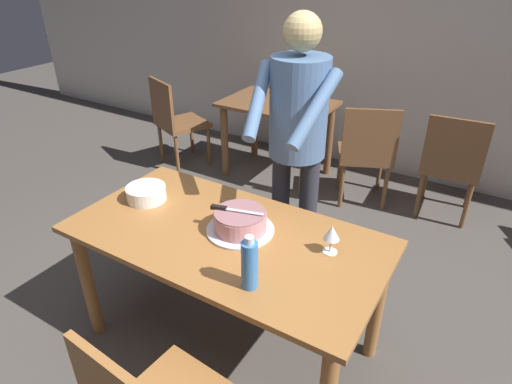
# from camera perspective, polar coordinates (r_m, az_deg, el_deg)

# --- Properties ---
(ground_plane) EXTENTS (14.00, 14.00, 0.00)m
(ground_plane) POSITION_cam_1_polar(r_m,az_deg,el_deg) (2.66, -3.43, -18.83)
(ground_plane) COLOR #4C4742
(back_wall) EXTENTS (10.00, 0.12, 2.70)m
(back_wall) POSITION_cam_1_polar(r_m,az_deg,el_deg) (4.32, 18.00, 19.60)
(back_wall) COLOR beige
(back_wall) RESTS_ON ground_plane
(main_dining_table) EXTENTS (1.58, 0.82, 0.75)m
(main_dining_table) POSITION_cam_1_polar(r_m,az_deg,el_deg) (2.23, -3.91, -7.88)
(main_dining_table) COLOR #9E6633
(main_dining_table) RESTS_ON ground_plane
(cake_on_platter) EXTENTS (0.34, 0.34, 0.11)m
(cake_on_platter) POSITION_cam_1_polar(r_m,az_deg,el_deg) (2.15, -2.08, -3.96)
(cake_on_platter) COLOR silver
(cake_on_platter) RESTS_ON main_dining_table
(cake_knife) EXTENTS (0.27, 0.09, 0.02)m
(cake_knife) POSITION_cam_1_polar(r_m,az_deg,el_deg) (2.14, -3.94, -2.21)
(cake_knife) COLOR silver
(cake_knife) RESTS_ON cake_on_platter
(plate_stack) EXTENTS (0.22, 0.22, 0.08)m
(plate_stack) POSITION_cam_1_polar(r_m,az_deg,el_deg) (2.50, -14.18, -0.14)
(plate_stack) COLOR white
(plate_stack) RESTS_ON main_dining_table
(wine_glass_near) EXTENTS (0.08, 0.08, 0.14)m
(wine_glass_near) POSITION_cam_1_polar(r_m,az_deg,el_deg) (2.01, 9.88, -5.40)
(wine_glass_near) COLOR silver
(wine_glass_near) RESTS_ON main_dining_table
(water_bottle) EXTENTS (0.07, 0.07, 0.25)m
(water_bottle) POSITION_cam_1_polar(r_m,az_deg,el_deg) (1.78, -0.85, -9.43)
(water_bottle) COLOR #387AC6
(water_bottle) RESTS_ON main_dining_table
(person_cutting_cake) EXTENTS (0.47, 0.56, 1.72)m
(person_cutting_cake) POSITION_cam_1_polar(r_m,az_deg,el_deg) (2.45, 5.38, 7.52)
(person_cutting_cake) COLOR #2D2D38
(person_cutting_cake) RESTS_ON ground_plane
(background_table) EXTENTS (1.00, 0.70, 0.74)m
(background_table) POSITION_cam_1_polar(r_m,az_deg,el_deg) (4.16, 2.85, 9.54)
(background_table) COLOR brown
(background_table) RESTS_ON ground_plane
(background_chair_0) EXTENTS (0.57, 0.57, 0.90)m
(background_chair_0) POSITION_cam_1_polar(r_m,az_deg,el_deg) (4.46, -10.50, 9.33)
(background_chair_0) COLOR brown
(background_chair_0) RESTS_ON ground_plane
(background_chair_1) EXTENTS (0.47, 0.47, 0.90)m
(background_chair_1) POSITION_cam_1_polar(r_m,az_deg,el_deg) (3.79, 24.23, 3.44)
(background_chair_1) COLOR brown
(background_chair_1) RESTS_ON ground_plane
(background_chair_3) EXTENTS (0.58, 0.58, 0.90)m
(background_chair_3) POSITION_cam_1_polar(r_m,az_deg,el_deg) (3.78, 14.24, 5.19)
(background_chair_3) COLOR brown
(background_chair_3) RESTS_ON ground_plane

